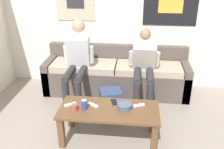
{
  "coord_description": "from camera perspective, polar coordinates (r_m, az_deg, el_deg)",
  "views": [
    {
      "loc": [
        0.42,
        -1.4,
        2.05
      ],
      "look_at": [
        0.11,
        1.57,
        0.67
      ],
      "focal_mm": 40.0,
      "sensor_mm": 36.0,
      "label": 1
    }
  ],
  "objects": [
    {
      "name": "pillar_candle",
      "position": [
        2.97,
        -8.57,
        -7.5
      ],
      "size": [
        0.07,
        0.07,
        0.1
      ],
      "color": "#B24C42",
      "rests_on": "coffee_table"
    },
    {
      "name": "ceramic_bowl",
      "position": [
        2.99,
        2.89,
        -7.12
      ],
      "size": [
        0.18,
        0.18,
        0.06
      ],
      "color": "#475B75",
      "rests_on": "coffee_table"
    },
    {
      "name": "cell_phone",
      "position": [
        3.12,
        0.51,
        -6.29
      ],
      "size": [
        0.11,
        0.15,
        0.01
      ],
      "color": "black",
      "rests_on": "coffee_table"
    },
    {
      "name": "game_controller_far_center",
      "position": [
        3.1,
        -9.54,
        -6.79
      ],
      "size": [
        0.14,
        0.11,
        0.03
      ],
      "color": "white",
      "rests_on": "coffee_table"
    },
    {
      "name": "drink_can_blue",
      "position": [
        2.97,
        -6.36,
        -6.88
      ],
      "size": [
        0.07,
        0.07,
        0.12
      ],
      "color": "#28479E",
      "rests_on": "coffee_table"
    },
    {
      "name": "wall_back",
      "position": [
        4.21,
        0.23,
        14.14
      ],
      "size": [
        10.0,
        0.07,
        2.55
      ],
      "color": "white",
      "rests_on": "ground_plane"
    },
    {
      "name": "game_controller_near_right",
      "position": [
        3.06,
        6.14,
        -7.02
      ],
      "size": [
        0.14,
        0.09,
        0.03
      ],
      "color": "white",
      "rests_on": "coffee_table"
    },
    {
      "name": "backpack",
      "position": [
        3.63,
        -0.23,
        -6.39
      ],
      "size": [
        0.36,
        0.35,
        0.36
      ],
      "color": "navy",
      "rests_on": "ground_plane"
    },
    {
      "name": "person_seated_teen",
      "position": [
        3.71,
        7.33,
        1.78
      ],
      "size": [
        0.47,
        0.89,
        1.12
      ],
      "color": "#2D2D33",
      "rests_on": "ground_plane"
    },
    {
      "name": "person_seated_adult",
      "position": [
        3.79,
        -7.99,
        3.33
      ],
      "size": [
        0.47,
        0.9,
        1.25
      ],
      "color": "#2D2D33",
      "rests_on": "ground_plane"
    },
    {
      "name": "game_controller_near_left",
      "position": [
        3.05,
        -4.31,
        -6.97
      ],
      "size": [
        0.14,
        0.11,
        0.03
      ],
      "color": "white",
      "rests_on": "coffee_table"
    },
    {
      "name": "couch",
      "position": [
        4.19,
        1.0,
        -0.23
      ],
      "size": [
        2.35,
        0.66,
        0.75
      ],
      "color": "#564C47",
      "rests_on": "ground_plane"
    },
    {
      "name": "coffee_table",
      "position": [
        3.04,
        -0.7,
        -9.12
      ],
      "size": [
        1.19,
        0.53,
        0.44
      ],
      "color": "brown",
      "rests_on": "ground_plane"
    }
  ]
}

